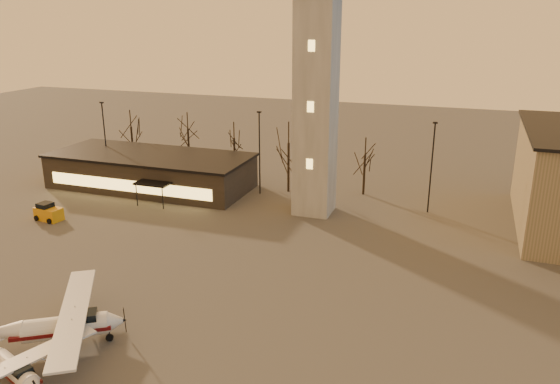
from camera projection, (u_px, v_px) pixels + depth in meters
name	position (u px, v px, depth m)	size (l,w,h in m)	color
ground	(180.00, 367.00, 33.91)	(220.00, 220.00, 0.00)	#413E3C
control_tower	(317.00, 62.00, 55.77)	(6.80, 6.80, 32.60)	gray
terminal	(151.00, 171.00, 68.88)	(25.40, 12.20, 4.30)	black
light_poles	(322.00, 163.00, 59.88)	(58.50, 12.25, 10.14)	black
tree_row	(233.00, 135.00, 71.53)	(37.20, 9.20, 8.80)	black
cessna_front	(16.00, 374.00, 31.83)	(7.79, 9.48, 2.67)	silver
cessna_rear	(69.00, 330.00, 35.75)	(10.25, 11.57, 3.50)	silver
service_cart	(48.00, 213.00, 58.15)	(3.12, 2.22, 1.86)	orange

